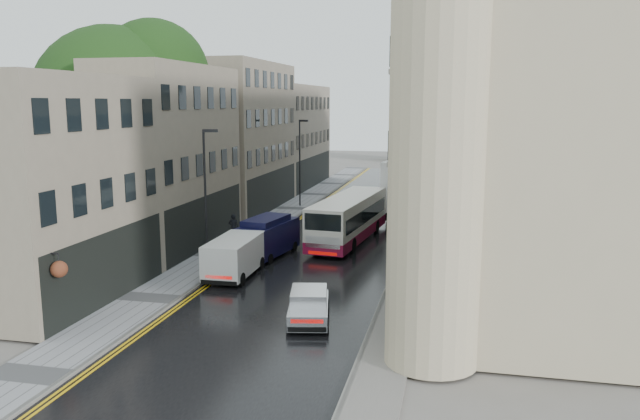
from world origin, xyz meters
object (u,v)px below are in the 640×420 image
at_px(navy_van, 241,240).
at_px(white_van, 206,264).
at_px(tree_near, 116,135).
at_px(cream_bus, 317,227).
at_px(silver_hatchback, 289,315).
at_px(pedestrian, 234,228).
at_px(lamp_post_far, 300,163).
at_px(white_lorry, 389,191).
at_px(tree_far, 206,136).
at_px(lamp_post_near, 205,197).

bearing_deg(navy_van, white_van, -82.66).
height_order(tree_near, cream_bus, tree_near).
height_order(silver_hatchback, white_van, white_van).
bearing_deg(pedestrian, lamp_post_far, -94.10).
bearing_deg(white_van, pedestrian, 101.18).
relative_size(cream_bus, white_lorry, 1.21).
xyz_separation_m(tree_near, white_van, (8.20, -6.19, -5.89)).
xyz_separation_m(tree_far, cream_bus, (11.67, -10.96, -4.76)).
relative_size(white_lorry, lamp_post_far, 1.21).
xyz_separation_m(silver_hatchback, navy_van, (-5.56, 10.06, 0.54)).
bearing_deg(silver_hatchback, pedestrian, 106.68).
xyz_separation_m(tree_near, pedestrian, (6.36, 2.63, -5.92)).
xyz_separation_m(cream_bus, lamp_post_near, (-5.21, -4.70, 2.31)).
distance_m(pedestrian, lamp_post_far, 14.84).
xyz_separation_m(white_van, lamp_post_near, (-1.43, 3.53, 2.73)).
distance_m(tree_near, lamp_post_near, 7.93).
distance_m(cream_bus, silver_hatchback, 13.81).
bearing_deg(white_lorry, cream_bus, -96.31).
bearing_deg(pedestrian, tree_near, 20.82).
distance_m(silver_hatchback, white_van, 7.90).
relative_size(pedestrian, lamp_post_far, 0.25).
relative_size(tree_near, white_lorry, 1.57).
height_order(tree_far, white_van, tree_far).
bearing_deg(lamp_post_far, pedestrian, -81.86).
distance_m(cream_bus, lamp_post_far, 16.13).
bearing_deg(white_lorry, tree_near, -129.86).
xyz_separation_m(pedestrian, lamp_post_near, (0.40, -5.29, 2.76)).
bearing_deg(lamp_post_near, tree_near, 146.16).
height_order(tree_far, cream_bus, tree_far).
xyz_separation_m(white_lorry, navy_van, (-6.82, -13.94, -1.10)).
bearing_deg(tree_far, pedestrian, -59.68).
height_order(white_lorry, navy_van, white_lorry).
distance_m(tree_far, cream_bus, 16.71).
relative_size(white_lorry, white_van, 1.94).
xyz_separation_m(cream_bus, white_van, (-3.77, -8.23, -0.42)).
xyz_separation_m(white_lorry, silver_hatchback, (-1.26, -24.00, -1.65)).
bearing_deg(white_lorry, lamp_post_near, -108.28).
distance_m(silver_hatchback, navy_van, 11.51).
distance_m(tree_far, white_lorry, 15.40).
bearing_deg(white_van, silver_hatchback, -44.00).
relative_size(cream_bus, silver_hatchback, 2.97).
relative_size(tree_near, silver_hatchback, 3.87).
xyz_separation_m(tree_near, cream_bus, (11.97, 2.04, -5.47)).
distance_m(silver_hatchback, pedestrian, 16.13).
relative_size(white_lorry, lamp_post_near, 1.21).
height_order(cream_bus, lamp_post_far, lamp_post_far).
xyz_separation_m(tree_near, navy_van, (8.37, -1.56, -5.71)).
bearing_deg(tree_near, pedestrian, 22.46).
height_order(cream_bus, pedestrian, cream_bus).
bearing_deg(navy_van, cream_bus, 54.29).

